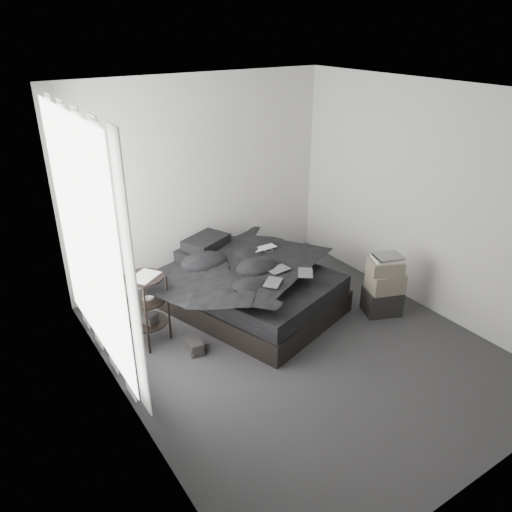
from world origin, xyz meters
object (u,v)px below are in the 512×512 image
laptop (266,244)px  side_stand (147,310)px  box_lower (382,301)px  bed (250,298)px

laptop → side_stand: (-1.61, -0.12, -0.32)m
box_lower → side_stand: bearing=159.3°
bed → side_stand: size_ratio=2.49×
bed → laptop: 0.68m
bed → side_stand: side_stand is taller
bed → side_stand: (-1.28, 0.03, 0.26)m
side_stand → laptop: bearing=4.3°
laptop → side_stand: size_ratio=0.40×
bed → box_lower: bearing=-53.8°
box_lower → laptop: bearing=130.5°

